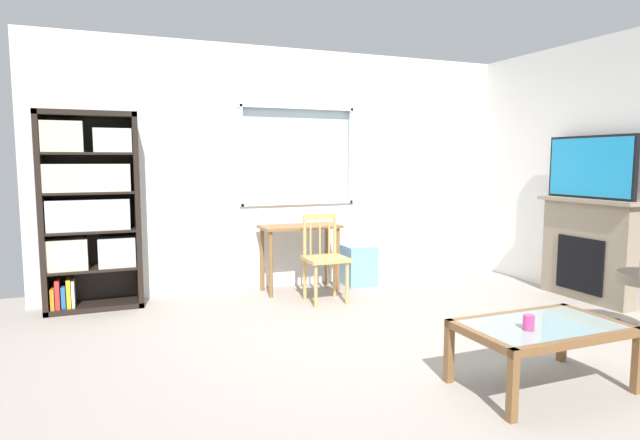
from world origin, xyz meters
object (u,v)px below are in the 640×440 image
object	(u,v)px
bookshelf	(88,204)
fireplace	(587,249)
tv	(590,167)
coffee_table	(542,333)
sippy_cup	(529,322)
wooden_chair	(324,257)
desk_under_window	(300,237)
plastic_drawer_unit	(357,265)

from	to	relation	value
bookshelf	fireplace	distance (m)	5.06
tv	coffee_table	distance (m)	2.76
bookshelf	coffee_table	bearing A→B (deg)	-49.19
fireplace	sippy_cup	xyz separation A→B (m)	(-2.26, -1.56, -0.07)
tv	fireplace	bearing A→B (deg)	0.00
wooden_chair	coffee_table	distance (m)	2.54
bookshelf	wooden_chair	world-z (taller)	bookshelf
desk_under_window	plastic_drawer_unit	distance (m)	0.83
bookshelf	wooden_chair	bearing A→B (deg)	-15.56
wooden_chair	sippy_cup	distance (m)	2.56
bookshelf	desk_under_window	distance (m)	2.19
tv	coffee_table	xyz separation A→B (m)	(-2.07, -1.51, -1.02)
wooden_chair	bookshelf	bearing A→B (deg)	164.44
wooden_chair	tv	distance (m)	2.87
desk_under_window	plastic_drawer_unit	size ratio (longest dim) A/B	1.89
bookshelf	tv	world-z (taller)	bookshelf
coffee_table	desk_under_window	bearing A→B (deg)	100.23
desk_under_window	fireplace	distance (m)	3.03
wooden_chair	tv	world-z (taller)	tv
wooden_chair	sippy_cup	bearing A→B (deg)	-83.31
bookshelf	sippy_cup	distance (m)	4.09
plastic_drawer_unit	tv	bearing A→B (deg)	-39.50
wooden_chair	fireplace	bearing A→B (deg)	-21.08
bookshelf	wooden_chair	size ratio (longest dim) A/B	2.13
bookshelf	fireplace	size ratio (longest dim) A/B	1.68
sippy_cup	plastic_drawer_unit	bearing A→B (deg)	83.42
bookshelf	fireplace	bearing A→B (deg)	-18.56
fireplace	coffee_table	world-z (taller)	fireplace
wooden_chair	sippy_cup	xyz separation A→B (m)	(0.30, -2.55, 0.00)
wooden_chair	desk_under_window	bearing A→B (deg)	98.71
tv	sippy_cup	world-z (taller)	tv
fireplace	coffee_table	size ratio (longest dim) A/B	1.10
plastic_drawer_unit	tv	size ratio (longest dim) A/B	0.45
desk_under_window	tv	bearing A→B (deg)	-29.82
desk_under_window	plastic_drawer_unit	bearing A→B (deg)	3.88
sippy_cup	fireplace	bearing A→B (deg)	34.72
bookshelf	tv	xyz separation A→B (m)	(4.76, -1.60, 0.36)
wooden_chair	plastic_drawer_unit	xyz separation A→B (m)	(0.66, 0.56, -0.23)
desk_under_window	coffee_table	distance (m)	3.07
desk_under_window	coffee_table	world-z (taller)	desk_under_window
bookshelf	sippy_cup	bearing A→B (deg)	-51.45
fireplace	tv	distance (m)	0.85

